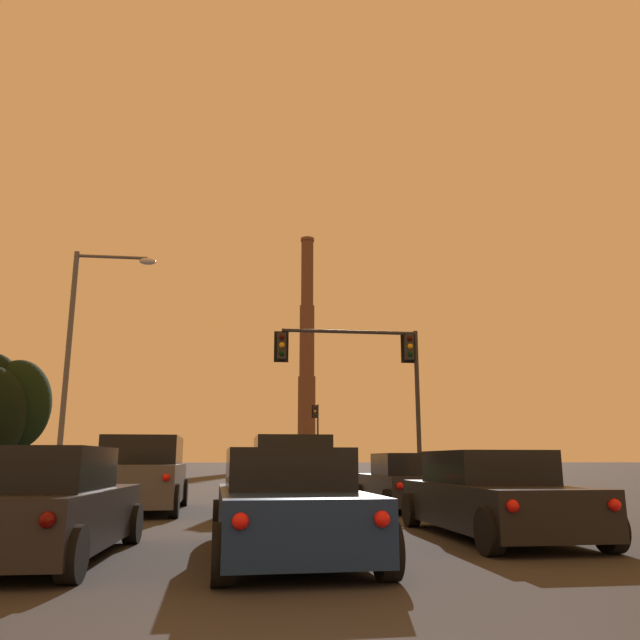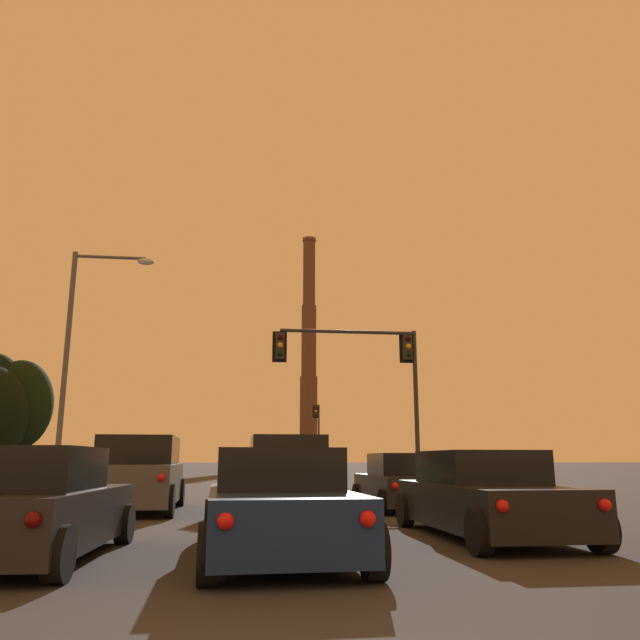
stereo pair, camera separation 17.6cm
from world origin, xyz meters
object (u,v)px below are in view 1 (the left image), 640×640
suv_center_lane_front (291,475)px  hatchback_right_lane_front (406,484)px  suv_left_lane_front (143,475)px  traffic_light_far_right (316,428)px  sedan_center_lane_second (286,505)px  traffic_light_overhead_right (371,366)px  sedan_right_lane_second (492,496)px  street_lamp (82,343)px  hatchback_left_lane_second (42,508)px  smokestack (307,372)px

suv_center_lane_front → hatchback_right_lane_front: suv_center_lane_front is taller
suv_left_lane_front → traffic_light_far_right: traffic_light_far_right is taller
suv_left_lane_front → sedan_center_lane_second: suv_left_lane_front is taller
suv_center_lane_front → traffic_light_overhead_right: bearing=64.3°
sedan_right_lane_second → street_lamp: 17.38m
hatchback_left_lane_second → smokestack: bearing=84.2°
hatchback_left_lane_second → suv_left_lane_front: bearing=91.0°
suv_left_lane_front → hatchback_left_lane_second: 7.93m
smokestack → suv_left_lane_front: bearing=-98.1°
traffic_light_overhead_right → street_lamp: (-11.06, -0.56, 0.58)m
suv_left_lane_front → sedan_center_lane_second: 8.40m
traffic_light_far_right → smokestack: smokestack is taller
suv_center_lane_front → street_lamp: street_lamp is taller
traffic_light_far_right → smokestack: bearing=84.6°
suv_center_lane_front → smokestack: 121.43m
suv_left_lane_front → hatchback_left_lane_second: size_ratio=1.19×
traffic_light_overhead_right → traffic_light_far_right: traffic_light_far_right is taller
suv_center_lane_front → street_lamp: bearing=133.2°
hatchback_left_lane_second → traffic_light_overhead_right: (7.67, 15.51, 4.26)m
suv_center_lane_front → traffic_light_far_right: bearing=81.7°
traffic_light_overhead_right → street_lamp: bearing=-177.1°
traffic_light_far_right → smokestack: 76.30m
smokestack → hatchback_right_lane_front: bearing=-94.9°
hatchback_left_lane_second → hatchback_right_lane_front: same height
suv_left_lane_front → street_lamp: bearing=114.8°
suv_left_lane_front → sedan_right_lane_second: (6.66, -6.22, -0.23)m
suv_left_lane_front → sedan_right_lane_second: size_ratio=1.05×
hatchback_left_lane_second → smokestack: 129.15m
suv_left_lane_front → street_lamp: (-3.50, 7.02, 4.60)m
hatchback_right_lane_front → suv_left_lane_front: bearing=176.7°
hatchback_right_lane_front → hatchback_left_lane_second: bearing=-132.7°
suv_center_lane_front → traffic_light_far_right: traffic_light_far_right is taller
suv_center_lane_front → sedan_center_lane_second: (-0.65, -7.27, -0.23)m
hatchback_right_lane_front → traffic_light_far_right: traffic_light_far_right is taller
traffic_light_overhead_right → hatchback_right_lane_front: bearing=-95.8°
suv_left_lane_front → traffic_light_overhead_right: bearing=43.4°
hatchback_left_lane_second → hatchback_right_lane_front: bearing=49.8°
sedan_center_lane_second → traffic_light_far_right: traffic_light_far_right is taller
smokestack → traffic_light_overhead_right: bearing=-94.8°
sedan_right_lane_second → street_lamp: bearing=126.9°
street_lamp → smokestack: (20.37, 111.61, 14.55)m
hatchback_left_lane_second → hatchback_right_lane_front: size_ratio=1.01×
suv_center_lane_front → sedan_center_lane_second: bearing=-95.6°
traffic_light_far_right → smokestack: size_ratio=0.13×
suv_left_lane_front → smokestack: (16.87, 118.63, 19.15)m
sedan_center_lane_second → traffic_light_overhead_right: (4.49, 15.40, 4.25)m
suv_left_lane_front → sedan_center_lane_second: size_ratio=1.04×
suv_left_lane_front → suv_center_lane_front: 3.76m
sedan_right_lane_second → traffic_light_overhead_right: 14.47m
traffic_light_overhead_right → suv_left_lane_front: bearing=-134.9°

